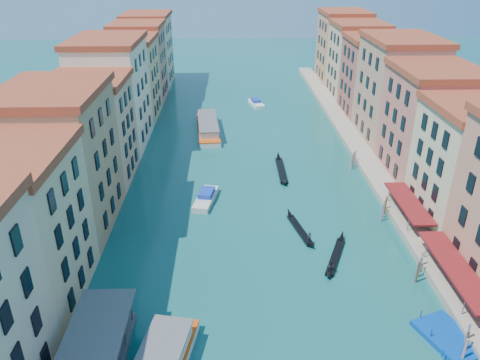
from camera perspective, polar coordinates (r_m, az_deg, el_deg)
The scene contains 12 objects.
left_bank_palazzos at distance 90.12m, azimuth -16.15°, elevation 8.60°, with size 12.80×128.40×21.00m.
right_bank_palazzos at distance 93.75m, azimuth 19.67°, elevation 8.78°, with size 12.80×128.40×21.00m.
quay at distance 94.19m, azimuth 14.28°, elevation 3.60°, with size 4.00×140.00×1.00m, color gray.
restaurant_awnings at distance 58.64m, azimuth 25.14°, elevation -10.06°, with size 3.20×44.55×3.12m.
mooring_poles_right at distance 62.60m, azimuth 20.10°, elevation -8.50°, with size 1.44×54.24×3.20m.
vaporetto_far at distance 101.77m, azimuth -3.93°, elevation 6.51°, with size 5.89×19.22×2.82m.
gondola_fore at distance 66.11m, azimuth 7.32°, elevation -5.96°, with size 3.12×10.33×2.08m.
gondola_right at distance 61.29m, azimuth 11.53°, elevation -9.09°, with size 4.95×10.41×2.18m.
gondola_far at distance 83.51m, azimuth 5.03°, elevation 1.32°, with size 1.29×13.29×1.88m.
motorboat_mid at distance 73.28m, azimuth -4.18°, elevation -2.14°, with size 4.01×8.22×1.63m.
motorboat_far at distance 120.86m, azimuth 1.99°, elevation 9.37°, with size 3.96×7.50×1.48m.
blue_dock at distance 53.82m, azimuth 24.14°, elevation -17.15°, with size 6.40×7.63×0.54m.
Camera 1 is at (-3.48, -18.81, 35.09)m, focal length 35.00 mm.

